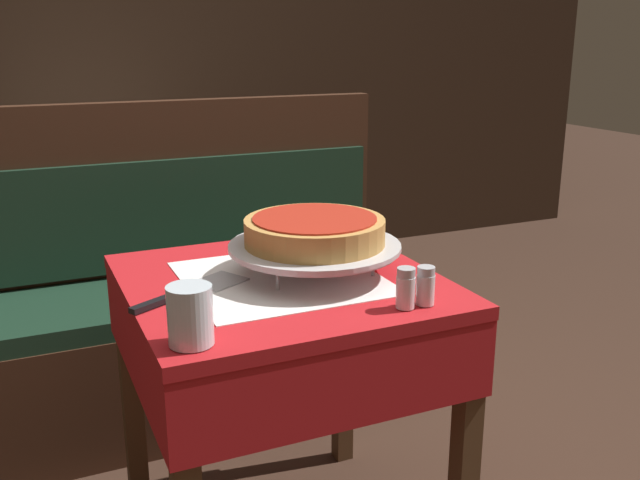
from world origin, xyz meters
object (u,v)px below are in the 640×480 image
at_px(pizza_server, 192,290).
at_px(pepper_shaker, 425,286).
at_px(water_glass_near, 190,315).
at_px(condiment_caddy, 85,150).
at_px(dining_table_rear, 101,180).
at_px(deep_dish_pizza, 315,231).
at_px(salt_shaker, 406,288).
at_px(booth_bench, 194,323).
at_px(dining_table_front, 282,327).
at_px(pizza_pan_stand, 315,248).

distance_m(pizza_server, pepper_shaker, 0.49).
distance_m(pizza_server, water_glass_near, 0.27).
relative_size(pepper_shaker, condiment_caddy, 0.46).
height_order(dining_table_rear, deep_dish_pizza, deep_dish_pizza).
bearing_deg(salt_shaker, water_glass_near, 179.56).
xyz_separation_m(booth_bench, deep_dish_pizza, (0.10, -0.80, 0.52)).
xyz_separation_m(dining_table_rear, pepper_shaker, (0.38, -2.03, 0.12)).
distance_m(dining_table_front, deep_dish_pizza, 0.24).
xyz_separation_m(dining_table_rear, pizza_server, (-0.04, -1.77, 0.09)).
xyz_separation_m(pepper_shaker, condiment_caddy, (-0.43, 2.05, 0.01)).
bearing_deg(pizza_pan_stand, booth_bench, 97.10).
relative_size(dining_table_front, pizza_pan_stand, 1.85).
relative_size(water_glass_near, salt_shaker, 1.29).
height_order(dining_table_front, booth_bench, booth_bench).
height_order(dining_table_front, condiment_caddy, condiment_caddy).
height_order(booth_bench, pizza_server, booth_bench).
distance_m(pizza_pan_stand, deep_dish_pizza, 0.04).
bearing_deg(salt_shaker, dining_table_rear, 99.33).
relative_size(deep_dish_pizza, condiment_caddy, 1.85).
relative_size(pizza_server, condiment_caddy, 1.64).
bearing_deg(dining_table_rear, deep_dish_pizza, -81.88).
xyz_separation_m(booth_bench, salt_shaker, (0.18, -1.06, 0.45)).
bearing_deg(pepper_shaker, deep_dish_pizza, 115.74).
xyz_separation_m(pizza_pan_stand, pizza_server, (-0.29, -0.00, -0.06)).
bearing_deg(condiment_caddy, pizza_pan_stand, -80.41).
xyz_separation_m(booth_bench, pepper_shaker, (0.23, -1.06, 0.45)).
height_order(deep_dish_pizza, condiment_caddy, condiment_caddy).
relative_size(dining_table_front, deep_dish_pizza, 2.28).
height_order(dining_table_rear, pepper_shaker, pepper_shaker).
distance_m(booth_bench, salt_shaker, 1.17).
bearing_deg(pizza_server, booth_bench, 76.77).
relative_size(deep_dish_pizza, salt_shaker, 3.81).
height_order(dining_table_front, pizza_pan_stand, pizza_pan_stand).
bearing_deg(pizza_pan_stand, dining_table_front, 175.45).
xyz_separation_m(dining_table_rear, salt_shaker, (0.33, -2.03, 0.12)).
bearing_deg(pepper_shaker, dining_table_rear, 100.60).
bearing_deg(water_glass_near, deep_dish_pizza, 36.65).
bearing_deg(booth_bench, deep_dish_pizza, -82.90).
relative_size(pizza_server, pepper_shaker, 3.53).
bearing_deg(water_glass_near, pepper_shaker, -0.40).
distance_m(dining_table_rear, water_glass_near, 2.04).
bearing_deg(dining_table_rear, pepper_shaker, -79.40).
xyz_separation_m(water_glass_near, condiment_caddy, (0.05, 2.05, -0.00)).
xyz_separation_m(dining_table_front, pizza_server, (-0.21, -0.01, 0.13)).
xyz_separation_m(pizza_server, pepper_shaker, (0.42, -0.26, 0.04)).
bearing_deg(deep_dish_pizza, dining_table_front, 175.45).
distance_m(booth_bench, pizza_server, 0.92).
bearing_deg(deep_dish_pizza, pizza_server, -179.10).
xyz_separation_m(salt_shaker, condiment_caddy, (-0.38, 2.05, 0.01)).
distance_m(dining_table_front, salt_shaker, 0.36).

